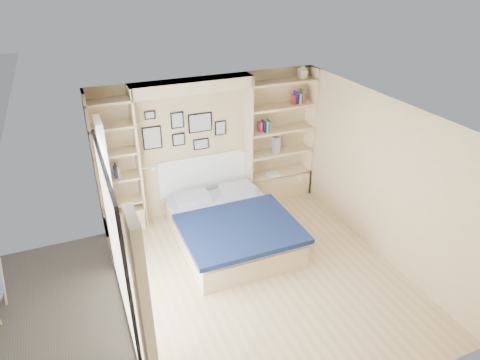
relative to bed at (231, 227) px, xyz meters
name	(u,v)px	position (x,y,z in m)	size (l,w,h in m)	color
ground	(260,276)	(0.07, -0.99, -0.28)	(4.50, 4.50, 0.00)	tan
room_shell	(201,174)	(-0.31, 0.53, 0.80)	(4.50, 4.50, 4.50)	tan
bed	(231,227)	(0.00, 0.00, 0.00)	(1.80, 2.37, 1.07)	tan
photo_gallery	(184,130)	(-0.38, 1.24, 1.32)	(1.48, 0.02, 0.82)	black
reading_lamps	(197,161)	(-0.23, 1.01, 0.82)	(1.92, 0.12, 0.15)	silver
shelf_decor	(269,117)	(1.17, 1.08, 1.41)	(3.55, 0.23, 2.03)	#B2273A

